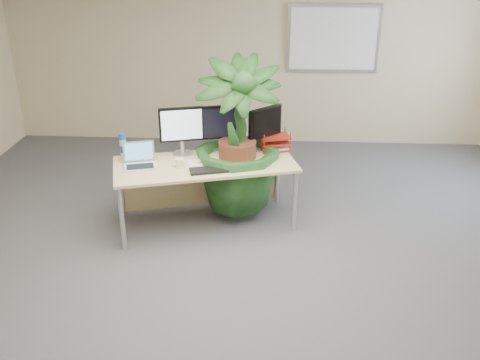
# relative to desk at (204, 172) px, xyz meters

# --- Properties ---
(floor) EXTENTS (8.00, 8.00, 0.00)m
(floor) POSITION_rel_desk_xyz_m (0.35, -1.45, -0.57)
(floor) COLOR #4C4B51
(floor) RESTS_ON ground
(back_wall) EXTENTS (7.00, 0.04, 2.70)m
(back_wall) POSITION_rel_desk_xyz_m (0.35, 2.55, 0.78)
(back_wall) COLOR #CBB78F
(back_wall) RESTS_ON floor
(whiteboard) EXTENTS (1.30, 0.04, 0.95)m
(whiteboard) POSITION_rel_desk_xyz_m (1.55, 2.52, 0.98)
(whiteboard) COLOR #BBBBC0
(whiteboard) RESTS_ON back_wall
(desk) EXTENTS (2.01, 1.26, 0.72)m
(desk) POSITION_rel_desk_xyz_m (0.00, 0.00, 0.00)
(desk) COLOR #D6BA7E
(desk) RESTS_ON floor
(floor_plant) EXTENTS (0.88, 0.88, 1.50)m
(floor_plant) POSITION_rel_desk_xyz_m (0.35, 0.09, 0.18)
(floor_plant) COLOR #153A16
(floor_plant) RESTS_ON floor
(monitor_left) EXTENTS (0.47, 0.21, 0.52)m
(monitor_left) POSITION_rel_desk_xyz_m (-0.24, 0.12, 0.45)
(monitor_left) COLOR silver
(monitor_left) RESTS_ON desk
(monitor_right) EXTENTS (0.46, 0.21, 0.52)m
(monitor_right) POSITION_rel_desk_xyz_m (0.19, 0.23, 0.45)
(monitor_right) COLOR silver
(monitor_right) RESTS_ON desk
(monitor_dark) EXTENTS (0.35, 0.33, 0.49)m
(monitor_dark) POSITION_rel_desk_xyz_m (0.64, 0.30, 0.43)
(monitor_dark) COLOR silver
(monitor_dark) RESTS_ON desk
(laptop) EXTENTS (0.38, 0.36, 0.23)m
(laptop) POSITION_rel_desk_xyz_m (-0.63, -0.20, 0.21)
(laptop) COLOR silver
(laptop) RESTS_ON desk
(keyboard) EXTENTS (0.51, 0.28, 0.03)m
(keyboard) POSITION_rel_desk_xyz_m (0.14, -0.30, 0.16)
(keyboard) COLOR black
(keyboard) RESTS_ON desk
(coffee_mug) EXTENTS (0.12, 0.08, 0.09)m
(coffee_mug) POSITION_rel_desk_xyz_m (-0.22, -0.23, 0.20)
(coffee_mug) COLOR white
(coffee_mug) RESTS_ON desk
(spiral_notebook) EXTENTS (0.31, 0.26, 0.01)m
(spiral_notebook) POSITION_rel_desk_xyz_m (-0.01, -0.12, 0.16)
(spiral_notebook) COLOR silver
(spiral_notebook) RESTS_ON desk
(orange_pen) EXTENTS (0.12, 0.06, 0.01)m
(orange_pen) POSITION_rel_desk_xyz_m (0.01, -0.12, 0.17)
(orange_pen) COLOR #E64F19
(orange_pen) RESTS_ON spiral_notebook
(yellow_highlighter) EXTENTS (0.12, 0.03, 0.02)m
(yellow_highlighter) POSITION_rel_desk_xyz_m (0.21, -0.12, 0.16)
(yellow_highlighter) COLOR yellow
(yellow_highlighter) RESTS_ON desk
(water_bottle) EXTENTS (0.07, 0.07, 0.29)m
(water_bottle) POSITION_rel_desk_xyz_m (-0.83, -0.06, 0.29)
(water_bottle) COLOR silver
(water_bottle) RESTS_ON desk
(letter_tray) EXTENTS (0.37, 0.32, 0.15)m
(letter_tray) POSITION_rel_desk_xyz_m (0.75, 0.33, 0.22)
(letter_tray) COLOR maroon
(letter_tray) RESTS_ON desk
(stapler) EXTENTS (0.17, 0.08, 0.05)m
(stapler) POSITION_rel_desk_xyz_m (0.59, -0.18, 0.18)
(stapler) COLOR black
(stapler) RESTS_ON desk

